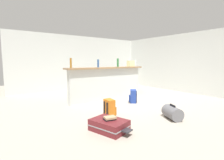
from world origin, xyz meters
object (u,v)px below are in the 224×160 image
bottle_blue (98,63)px  book_stack (110,118)px  bottle_clear (135,63)px  bottle_green (118,63)px  backpack_orange (110,108)px  bottle_amber (71,63)px  dining_table (122,77)px  grocery_bag (131,64)px  dining_chair_near_partition (130,81)px  suitcase_flat_maroon (109,125)px  backpack_blue (133,96)px  duffel_bag_grey (172,113)px

bottle_blue → book_stack: bearing=-116.2°
bottle_clear → book_stack: size_ratio=1.01×
bottle_green → backpack_orange: (-1.44, -1.53, -1.08)m
bottle_amber → dining_table: size_ratio=0.27×
grocery_bag → dining_table: (0.47, 1.06, -0.60)m
bottle_green → backpack_orange: 2.36m
grocery_bag → dining_chair_near_partition: bearing=48.4°
bottle_amber → bottle_green: size_ratio=0.99×
suitcase_flat_maroon → dining_table: bearing=47.3°
dining_table → dining_chair_near_partition: (-0.04, -0.58, -0.13)m
backpack_blue → book_stack: (-1.89, -1.38, 0.05)m
grocery_bag → suitcase_flat_maroon: grocery_bag is taller
bottle_green → book_stack: (-1.93, -2.23, -1.03)m
book_stack → bottle_clear: bearing=38.5°
duffel_bag_grey → bottle_amber: bearing=118.5°
bottle_blue → dining_chair_near_partition: bottle_blue is taller
bottle_blue → suitcase_flat_maroon: 2.67m
backpack_blue → bottle_amber: bearing=153.2°
bottle_blue → duffel_bag_grey: bottle_blue is taller
grocery_bag → duffel_bag_grey: bearing=-111.0°
dining_chair_near_partition → duffel_bag_grey: (-1.38, -2.97, -0.36)m
backpack_blue → backpack_orange: bearing=-154.3°
bottle_blue → bottle_clear: bearing=0.3°
bottle_clear → backpack_orange: (-2.23, -1.46, -1.06)m
bottle_blue → dining_chair_near_partition: bearing=15.1°
bottle_amber → duffel_bag_grey: bearing=-61.5°
backpack_blue → backpack_orange: (-1.40, -0.67, 0.00)m
suitcase_flat_maroon → bottle_blue: bearing=63.6°
suitcase_flat_maroon → backpack_blue: backpack_blue is taller
bottle_green → duffel_bag_grey: bearing=-98.4°
bottle_clear → backpack_blue: bottle_clear is taller
backpack_blue → backpack_orange: size_ratio=1.00×
bottle_blue → grocery_bag: bearing=1.1°
suitcase_flat_maroon → backpack_orange: bearing=54.4°
dining_table → bottle_clear: bearing=-103.6°
grocery_bag → backpack_orange: 2.71m
bottle_amber → backpack_blue: 2.21m
suitcase_flat_maroon → backpack_blue: 2.35m
book_stack → backpack_blue: bearing=36.1°
bottle_blue → bottle_green: (0.87, 0.08, 0.02)m
duffel_bag_grey → dining_table: bearing=68.2°
bottle_green → backpack_orange: bottle_green is taller
bottle_amber → grocery_bag: (2.35, -0.07, -0.04)m
grocery_bag → book_stack: bearing=-139.0°
bottle_amber → grocery_bag: 2.35m
backpack_orange → suitcase_flat_maroon: bearing=-125.6°
dining_chair_near_partition → backpack_orange: (-2.45, -1.96, -0.31)m
backpack_blue → bottle_blue: bearing=136.9°
bottle_clear → backpack_blue: (-0.83, -0.79, -1.06)m
bottle_clear → backpack_blue: 1.56m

